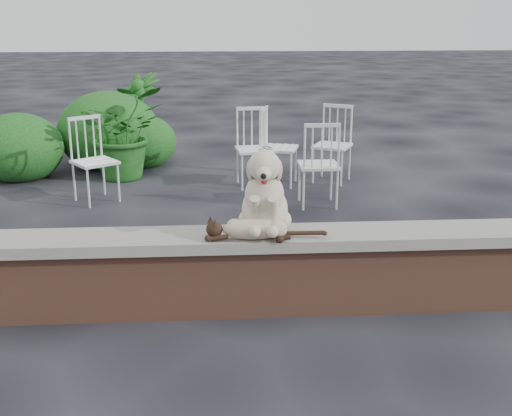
{
  "coord_description": "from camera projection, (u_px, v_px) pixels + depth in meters",
  "views": [
    {
      "loc": [
        -0.48,
        -4.12,
        2.06
      ],
      "look_at": [
        -0.19,
        0.2,
        0.7
      ],
      "focal_mm": 44.38,
      "sensor_mm": 36.0,
      "label": 1
    }
  ],
  "objects": [
    {
      "name": "dog",
      "position": [
        265.0,
        189.0,
        4.32
      ],
      "size": [
        0.46,
        0.57,
        0.62
      ],
      "primitive_type": null,
      "rotation": [
        0.0,
        0.0,
        -0.11
      ],
      "color": "beige",
      "rests_on": "capstone"
    },
    {
      "name": "cat",
      "position": [
        255.0,
        227.0,
        4.24
      ],
      "size": [
        0.99,
        0.34,
        0.16
      ],
      "primitive_type": null,
      "rotation": [
        0.0,
        0.0,
        -0.11
      ],
      "color": "tan",
      "rests_on": "capstone"
    },
    {
      "name": "chair_d",
      "position": [
        332.0,
        144.0,
        7.81
      ],
      "size": [
        0.75,
        0.75,
        0.94
      ],
      "primitive_type": null,
      "rotation": [
        0.0,
        0.0,
        -0.47
      ],
      "color": "white",
      "rests_on": "ground"
    },
    {
      "name": "capstone",
      "position": [
        286.0,
        238.0,
        4.4
      ],
      "size": [
        6.2,
        0.4,
        0.08
      ],
      "primitive_type": "cube",
      "color": "slate",
      "rests_on": "brick_wall"
    },
    {
      "name": "potted_plant_b",
      "position": [
        139.0,
        117.0,
        8.87
      ],
      "size": [
        0.98,
        0.98,
        1.24
      ],
      "primitive_type": "imported",
      "rotation": [
        0.0,
        0.0,
        -0.78
      ],
      "color": "#164714",
      "rests_on": "ground"
    },
    {
      "name": "ground",
      "position": [
        284.0,
        308.0,
        4.56
      ],
      "size": [
        60.0,
        60.0,
        0.0
      ],
      "primitive_type": "plane",
      "color": "black",
      "rests_on": "ground"
    },
    {
      "name": "shrubbery",
      "position": [
        90.0,
        138.0,
        8.41
      ],
      "size": [
        2.5,
        1.73,
        1.08
      ],
      "color": "#164714",
      "rests_on": "ground"
    },
    {
      "name": "brick_wall",
      "position": [
        285.0,
        276.0,
        4.49
      ],
      "size": [
        6.0,
        0.3,
        0.5
      ],
      "primitive_type": "cube",
      "color": "brown",
      "rests_on": "ground"
    },
    {
      "name": "chair_b",
      "position": [
        254.0,
        148.0,
        7.6
      ],
      "size": [
        0.62,
        0.62,
        0.94
      ],
      "primitive_type": null,
      "rotation": [
        0.0,
        0.0,
        0.11
      ],
      "color": "white",
      "rests_on": "ground"
    },
    {
      "name": "chair_e",
      "position": [
        279.0,
        147.0,
        7.68
      ],
      "size": [
        0.69,
        0.69,
        0.94
      ],
      "primitive_type": null,
      "rotation": [
        0.0,
        0.0,
        1.29
      ],
      "color": "white",
      "rests_on": "ground"
    },
    {
      "name": "chair_a",
      "position": [
        95.0,
        160.0,
        6.98
      ],
      "size": [
        0.78,
        0.78,
        0.94
      ],
      "primitive_type": null,
      "rotation": [
        0.0,
        0.0,
        0.62
      ],
      "color": "white",
      "rests_on": "ground"
    },
    {
      "name": "potted_plant_a",
      "position": [
        123.0,
        132.0,
        7.96
      ],
      "size": [
        1.28,
        1.19,
        1.19
      ],
      "primitive_type": "imported",
      "rotation": [
        0.0,
        0.0,
        0.28
      ],
      "color": "#164714",
      "rests_on": "ground"
    },
    {
      "name": "chair_c",
      "position": [
        318.0,
        163.0,
        6.84
      ],
      "size": [
        0.56,
        0.56,
        0.94
      ],
      "primitive_type": null,
      "rotation": [
        0.0,
        0.0,
        3.13
      ],
      "color": "white",
      "rests_on": "ground"
    }
  ]
}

